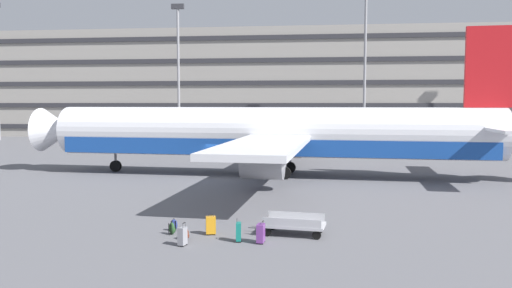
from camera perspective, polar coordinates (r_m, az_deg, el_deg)
name	(u,v)px	position (r m, az deg, el deg)	size (l,w,h in m)	color
ground_plane	(222,178)	(37.45, -3.87, -3.85)	(600.00, 600.00, 0.00)	#5B5B60
terminal_structure	(275,85)	(87.00, 2.16, 6.76)	(156.68, 17.86, 17.42)	gray
airliner	(276,135)	(38.04, 2.25, 1.09)	(39.73, 32.10, 10.90)	silver
light_mast_left	(178,62)	(72.72, -8.84, 9.23)	(1.80, 0.50, 19.47)	gray
light_mast_center_left	(365,52)	(70.58, 12.34, 10.22)	(1.80, 0.50, 21.62)	gray
suitcase_small	(182,236)	(19.96, -8.38, -10.32)	(0.33, 0.41, 0.93)	gray
suitcase_teal	(211,225)	(21.45, -5.18, -9.17)	(0.47, 0.38, 0.88)	orange
suitcase_laid_flat	(238,232)	(20.33, -2.01, -9.94)	(0.25, 0.40, 0.94)	#147266
suitcase_large	(261,233)	(20.11, 0.54, -10.11)	(0.32, 0.49, 0.89)	#72388C
backpack_navy	(172,229)	(21.72, -9.54, -9.49)	(0.38, 0.38, 0.57)	#264C26
backpack_red	(174,225)	(22.33, -9.32, -9.11)	(0.33, 0.29, 0.56)	navy
backpack_silver	(186,234)	(20.84, -8.04, -10.14)	(0.38, 0.40, 0.52)	#592619
baggage_cart	(294,225)	(21.44, 4.32, -9.14)	(3.36, 1.63, 0.82)	#B7B7BC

